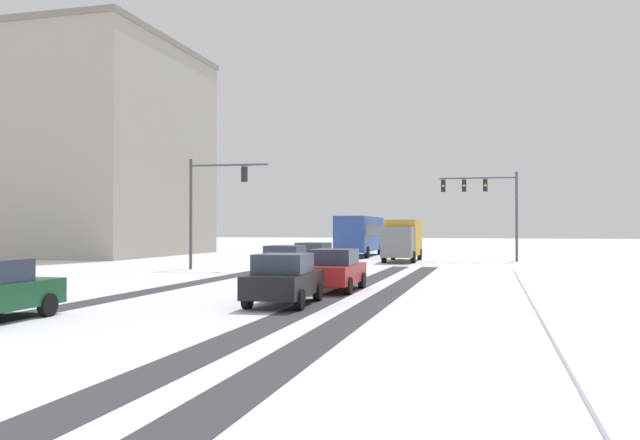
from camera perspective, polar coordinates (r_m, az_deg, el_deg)
wheel_track_left_lane at (r=25.80m, az=-14.81°, el=-6.08°), size 1.17×37.00×0.01m
wheel_track_right_lane at (r=22.79m, az=5.49°, el=-6.82°), size 1.02×37.00×0.01m
wheel_track_center at (r=23.14m, az=1.06°, el=-6.73°), size 1.08×37.00×0.01m
sidewalk_kerb_right at (r=21.08m, az=23.67°, el=-7.11°), size 4.00×37.00×0.12m
traffic_signal_near_left at (r=38.70m, az=-9.51°, el=2.15°), size 4.81×0.53×6.50m
traffic_signal_far_right at (r=49.16m, az=14.26°, el=2.06°), size 5.59×0.50×6.50m
car_yellow_cab_lead at (r=36.00m, az=-0.53°, el=-3.27°), size 1.98×4.17×1.62m
car_white_second at (r=30.33m, az=-3.02°, el=-3.75°), size 1.96×4.17×1.62m
car_red_third at (r=25.24m, az=1.31°, el=-4.37°), size 1.85×4.11×1.62m
car_black_fourth at (r=20.70m, az=-3.16°, el=-5.18°), size 1.97×4.17×1.62m
bus_oncoming at (r=56.17m, az=3.57°, el=-1.14°), size 2.84×11.05×3.38m
box_truck_delivery at (r=47.74m, az=7.24°, el=-1.65°), size 2.36×7.42×3.02m
office_building_far_left_block at (r=64.87m, az=-22.34°, el=5.55°), size 24.61×18.89×18.85m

